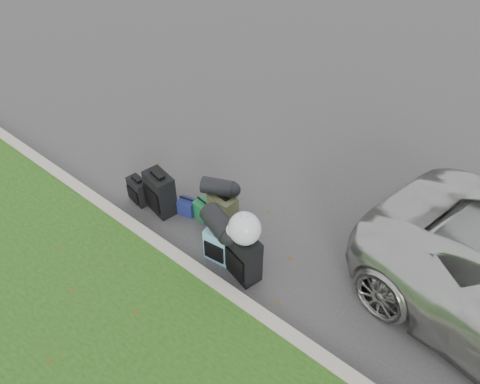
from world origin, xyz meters
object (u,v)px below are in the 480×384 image
Objects in this scene: suitcase_teal at (219,245)px; suitcase_large_black_left at (160,193)px; suitcase_large_black_right at (244,257)px; tote_green at (203,210)px; suitcase_small_black at (139,191)px; suitcase_olive at (223,211)px; tote_navy at (187,207)px.

suitcase_large_black_left is at bearing 165.09° from suitcase_teal.
tote_green is (-1.16, 0.46, -0.20)m from suitcase_large_black_right.
suitcase_teal reaches higher than tote_green.
tote_green is (-0.72, 0.46, -0.12)m from suitcase_teal.
suitcase_large_black_right is at bearing -7.67° from suitcase_teal.
suitcase_teal is at bearing -166.47° from suitcase_large_black_right.
suitcase_small_black is 1.43m from suitcase_olive.
tote_navy is at bearing 152.19° from suitcase_teal.
suitcase_small_black is at bearing -155.79° from suitcase_large_black_left.
suitcase_large_black_right reaches higher than tote_green.
suitcase_teal is at bearing -25.42° from tote_green.
suitcase_teal is at bearing -36.05° from tote_navy.
suitcase_large_black_left is 0.70m from tote_green.
suitcase_olive is at bearing 27.04° from suitcase_small_black.
suitcase_large_black_left reaches higher than suitcase_olive.
suitcase_small_black is at bearing 169.97° from suitcase_teal.
suitcase_teal is 0.86m from tote_green.
tote_green is at bearing 35.95° from suitcase_large_black_left.
suitcase_small_black is at bearing -175.51° from tote_navy.
tote_green is (0.61, 0.28, -0.19)m from suitcase_large_black_left.
suitcase_teal reaches higher than suitcase_small_black.
suitcase_olive is 0.37m from tote_green.
suitcase_large_black_left is 2.33× the size of tote_green.
tote_navy is at bearing 179.36° from suitcase_large_black_right.
suitcase_small_black is 0.63× the size of suitcase_large_black_right.
suitcase_large_black_right reaches higher than suitcase_teal.
suitcase_large_black_right is 2.64× the size of tote_navy.
suitcase_large_black_left is 1.34m from suitcase_teal.
suitcase_small_black is at bearing -152.62° from tote_green.
suitcase_large_black_right is (1.77, -0.17, 0.01)m from suitcase_large_black_left.
suitcase_teal is (0.39, -0.53, -0.02)m from suitcase_olive.
suitcase_large_black_right reaches higher than suitcase_small_black.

